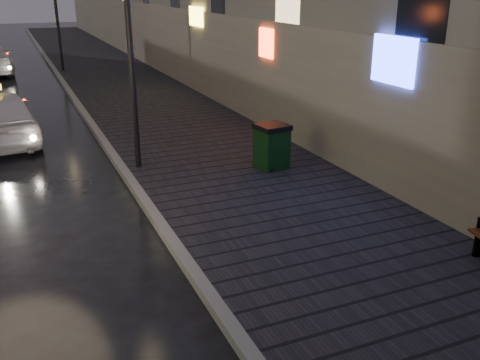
% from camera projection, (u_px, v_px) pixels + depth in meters
% --- Properties ---
extents(ground, '(120.00, 120.00, 0.00)m').
position_uv_depth(ground, '(105.00, 339.00, 6.68)').
color(ground, black).
rests_on(ground, ground).
extents(sidewalk, '(4.60, 58.00, 0.15)m').
position_uv_depth(sidewalk, '(109.00, 72.00, 26.18)').
color(sidewalk, black).
rests_on(sidewalk, ground).
extents(curb, '(0.20, 58.00, 0.15)m').
position_uv_depth(curb, '(58.00, 75.00, 25.29)').
color(curb, slate).
rests_on(curb, ground).
extents(lamp_near, '(0.36, 0.36, 5.28)m').
position_uv_depth(lamp_near, '(128.00, 18.00, 11.32)').
color(lamp_near, black).
rests_on(lamp_near, sidewalk).
extents(trash_bin, '(0.76, 0.76, 1.03)m').
position_uv_depth(trash_bin, '(272.00, 146.00, 12.23)').
color(trash_bin, black).
rests_on(trash_bin, sidewalk).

